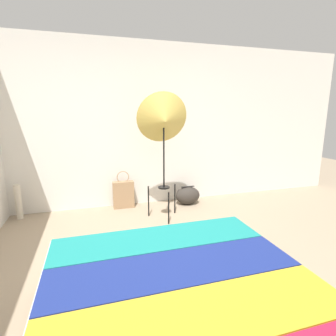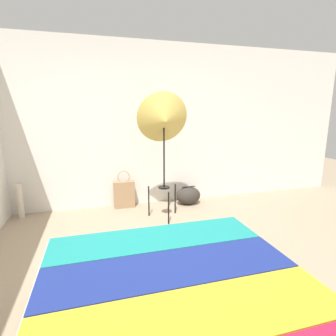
# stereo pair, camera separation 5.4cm
# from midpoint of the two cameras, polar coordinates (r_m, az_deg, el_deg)

# --- Properties ---
(ground_plane) EXTENTS (14.00, 14.00, 0.00)m
(ground_plane) POSITION_cam_midpoint_polar(r_m,az_deg,el_deg) (2.50, -0.87, -25.37)
(ground_plane) COLOR gray
(wall_back) EXTENTS (8.00, 0.05, 2.60)m
(wall_back) POSITION_cam_midpoint_polar(r_m,az_deg,el_deg) (4.27, -9.49, 9.00)
(wall_back) COLOR silver
(wall_back) RESTS_ON ground_plane
(bed) EXTENTS (1.84, 1.97, 0.48)m
(bed) POSITION_cam_midpoint_polar(r_m,az_deg,el_deg) (1.90, 2.90, -30.54)
(bed) COLOR #4C4238
(bed) RESTS_ON ground_plane
(photo_umbrella) EXTENTS (0.72, 0.44, 1.79)m
(photo_umbrella) POSITION_cam_midpoint_polar(r_m,az_deg,el_deg) (3.62, -1.37, 10.28)
(photo_umbrella) COLOR black
(photo_umbrella) RESTS_ON ground_plane
(tote_bag) EXTENTS (0.33, 0.12, 0.61)m
(tote_bag) POSITION_cam_midpoint_polar(r_m,az_deg,el_deg) (4.29, -10.01, -5.64)
(tote_bag) COLOR #9E7A56
(tote_bag) RESTS_ON ground_plane
(duffel_bag) EXTENTS (0.41, 0.30, 0.30)m
(duffel_bag) POSITION_cam_midpoint_polar(r_m,az_deg,el_deg) (4.42, 3.95, -5.97)
(duffel_bag) COLOR #332D28
(duffel_bag) RESTS_ON ground_plane
(paper_roll) EXTENTS (0.09, 0.09, 0.51)m
(paper_roll) POSITION_cam_midpoint_polar(r_m,az_deg,el_deg) (4.37, -30.10, -6.43)
(paper_roll) COLOR beige
(paper_roll) RESTS_ON ground_plane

